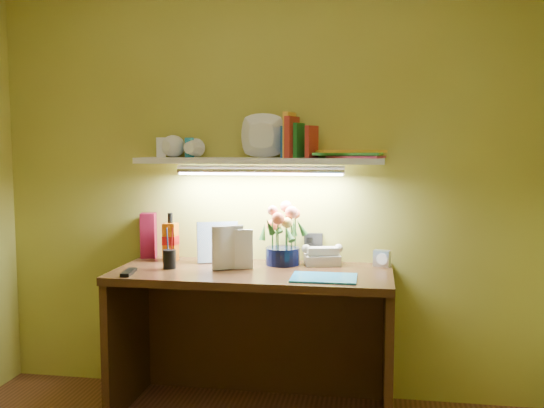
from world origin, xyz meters
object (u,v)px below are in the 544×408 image
at_px(flower_bouquet, 283,235).
at_px(desk_clock, 382,258).
at_px(whisky_bottle, 171,237).
at_px(desk, 253,342).
at_px(telephone, 322,255).

xyz_separation_m(flower_bouquet, desk_clock, (0.52, 0.04, -0.12)).
distance_m(flower_bouquet, desk_clock, 0.53).
distance_m(desk_clock, whisky_bottle, 1.14).
bearing_deg(desk, flower_bouquet, 53.15).
bearing_deg(flower_bouquet, whisky_bottle, 179.28).
xyz_separation_m(desk, whisky_bottle, (-0.49, 0.18, 0.51)).
xyz_separation_m(desk, desk_clock, (0.65, 0.21, 0.42)).
distance_m(flower_bouquet, telephone, 0.23).
height_order(flower_bouquet, whisky_bottle, flower_bouquet).
height_order(desk, whisky_bottle, whisky_bottle).
relative_size(desk, telephone, 7.69).
xyz_separation_m(telephone, desk_clock, (0.31, 0.01, -0.01)).
bearing_deg(desk_clock, desk, -142.58).
relative_size(desk, desk_clock, 16.40).
bearing_deg(telephone, flower_bouquet, 174.23).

